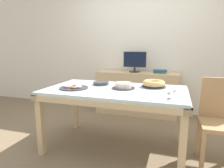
% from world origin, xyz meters
% --- Properties ---
extents(ground_plane, '(12.00, 12.00, 0.00)m').
position_xyz_m(ground_plane, '(0.00, 0.00, 0.00)').
color(ground_plane, '#7A664C').
extents(wall_back, '(8.00, 0.10, 2.60)m').
position_xyz_m(wall_back, '(0.00, 1.69, 1.30)').
color(wall_back, silver).
rests_on(wall_back, ground).
extents(dining_table, '(1.70, 0.97, 0.77)m').
position_xyz_m(dining_table, '(0.00, 0.00, 0.68)').
color(dining_table, silver).
rests_on(dining_table, ground).
extents(chair, '(0.43, 0.43, 0.94)m').
position_xyz_m(chair, '(1.17, 0.01, 0.52)').
color(chair, tan).
rests_on(chair, ground).
extents(sideboard, '(1.51, 0.44, 0.80)m').
position_xyz_m(sideboard, '(0.00, 1.39, 0.40)').
color(sideboard, '#D1B284').
rests_on(sideboard, ground).
extents(computer_monitor, '(0.42, 0.20, 0.38)m').
position_xyz_m(computer_monitor, '(-0.05, 1.39, 0.99)').
color(computer_monitor, '#262628').
rests_on(computer_monitor, sideboard).
extents(book_stack, '(0.26, 0.20, 0.06)m').
position_xyz_m(book_stack, '(0.41, 1.39, 0.83)').
color(book_stack, '#2D6638').
rests_on(book_stack, sideboard).
extents(cake_chocolate_round, '(0.28, 0.28, 0.07)m').
position_xyz_m(cake_chocolate_round, '(0.09, 0.04, 0.80)').
color(cake_chocolate_round, '#333338').
rests_on(cake_chocolate_round, dining_table).
extents(cake_golden_bundt, '(0.30, 0.30, 0.09)m').
position_xyz_m(cake_golden_bundt, '(0.43, 0.24, 0.81)').
color(cake_golden_bundt, '#333338').
rests_on(cake_golden_bundt, dining_table).
extents(pastry_platter, '(0.35, 0.35, 0.04)m').
position_xyz_m(pastry_platter, '(-0.49, -0.14, 0.78)').
color(pastry_platter, '#333338').
rests_on(pastry_platter, dining_table).
extents(plate_stack, '(0.21, 0.21, 0.04)m').
position_xyz_m(plate_stack, '(-0.26, 0.19, 0.79)').
color(plate_stack, '#333338').
rests_on(plate_stack, dining_table).
extents(tealight_near_front, '(0.04, 0.04, 0.04)m').
position_xyz_m(tealight_near_front, '(-0.09, 0.36, 0.78)').
color(tealight_near_front, silver).
rests_on(tealight_near_front, dining_table).
extents(tealight_right_edge, '(0.04, 0.04, 0.04)m').
position_xyz_m(tealight_right_edge, '(0.64, -0.34, 0.78)').
color(tealight_right_edge, silver).
rests_on(tealight_right_edge, dining_table).
extents(tealight_near_cakes, '(0.04, 0.04, 0.04)m').
position_xyz_m(tealight_near_cakes, '(0.69, 0.02, 0.78)').
color(tealight_near_cakes, silver).
rests_on(tealight_near_cakes, dining_table).
extents(tealight_centre, '(0.04, 0.04, 0.04)m').
position_xyz_m(tealight_centre, '(0.63, -0.10, 0.78)').
color(tealight_centre, silver).
rests_on(tealight_centre, dining_table).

